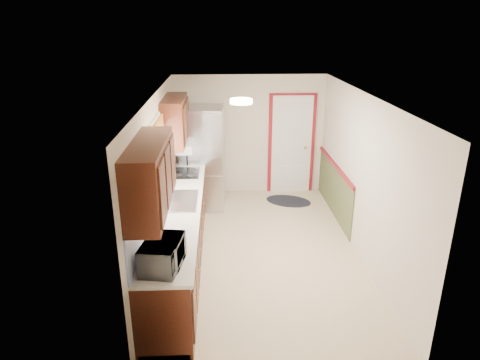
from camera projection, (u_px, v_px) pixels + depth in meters
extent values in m
cube|color=beige|center=(260.00, 250.00, 6.67)|extent=(3.20, 5.20, 0.12)
cube|color=white|center=(262.00, 96.00, 5.83)|extent=(3.20, 5.20, 0.12)
cube|color=silver|center=(249.00, 135.00, 8.59)|extent=(3.20, 0.10, 2.40)
cube|color=silver|center=(286.00, 272.00, 3.91)|extent=(3.20, 0.10, 2.40)
cube|color=silver|center=(158.00, 180.00, 6.18)|extent=(0.10, 5.20, 2.40)
cube|color=silver|center=(362.00, 176.00, 6.31)|extent=(0.10, 5.20, 2.40)
cube|color=#3D180E|center=(179.00, 235.00, 6.18)|extent=(0.60, 4.00, 0.90)
cube|color=white|center=(179.00, 205.00, 6.01)|extent=(0.63, 4.00, 0.04)
cube|color=#6387F0|center=(156.00, 186.00, 5.90)|extent=(0.02, 4.00, 0.55)
cube|color=#3D180E|center=(150.00, 177.00, 4.48)|extent=(0.35, 1.40, 0.75)
cube|color=#3D180E|center=(175.00, 121.00, 7.00)|extent=(0.35, 1.20, 0.75)
cube|color=white|center=(155.00, 156.00, 5.85)|extent=(0.02, 1.00, 0.90)
cube|color=#BA3D22|center=(156.00, 131.00, 5.73)|extent=(0.05, 1.12, 0.24)
cube|color=#B7B7BC|center=(179.00, 201.00, 6.10)|extent=(0.52, 0.82, 0.02)
cube|color=white|center=(180.00, 146.00, 7.21)|extent=(0.45, 0.60, 0.15)
cube|color=maroon|center=(291.00, 145.00, 8.67)|extent=(0.94, 0.05, 2.08)
cube|color=white|center=(291.00, 145.00, 8.65)|extent=(0.80, 0.04, 2.00)
cube|color=#48522E|center=(334.00, 190.00, 7.84)|extent=(0.02, 2.30, 0.90)
cube|color=maroon|center=(335.00, 166.00, 7.68)|extent=(0.04, 2.30, 0.06)
cylinder|color=#FFD88C|center=(241.00, 101.00, 5.64)|extent=(0.30, 0.30, 0.06)
imported|color=white|center=(162.00, 252.00, 4.40)|extent=(0.39, 0.59, 0.37)
cube|color=#B7B7BC|center=(203.00, 158.00, 8.00)|extent=(0.85, 0.80, 1.91)
cylinder|color=black|center=(188.00, 170.00, 7.64)|extent=(0.02, 0.02, 1.34)
ellipsoid|color=black|center=(288.00, 201.00, 8.48)|extent=(1.05, 0.88, 0.01)
cube|color=black|center=(185.00, 173.00, 7.21)|extent=(0.47, 0.56, 0.02)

